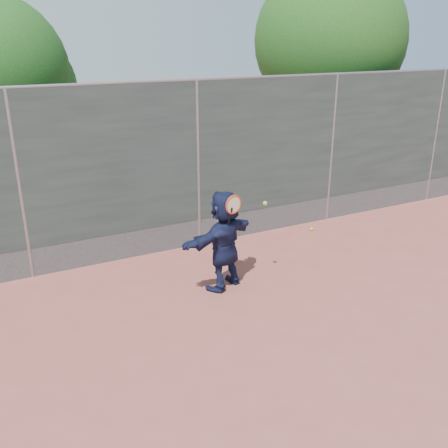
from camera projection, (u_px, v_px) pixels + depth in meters
name	position (u px, v px, depth m)	size (l,w,h in m)	color
ground	(311.00, 336.00, 6.54)	(80.00, 80.00, 0.00)	#9E4C42
player	(224.00, 240.00, 7.58)	(1.45, 0.46, 1.57)	#161C3E
ball_ground	(311.00, 229.00, 10.07)	(0.07, 0.07, 0.07)	#9ECE2D
fence	(198.00, 162.00, 8.89)	(20.00, 0.06, 3.03)	#38423D
swing_action	(236.00, 205.00, 7.25)	(0.77, 0.16, 0.51)	#C63C12
tree_right	(334.00, 44.00, 12.09)	(3.78, 3.60, 5.39)	#382314
weed_clump	(216.00, 237.00, 9.43)	(0.68, 0.07, 0.30)	#387226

